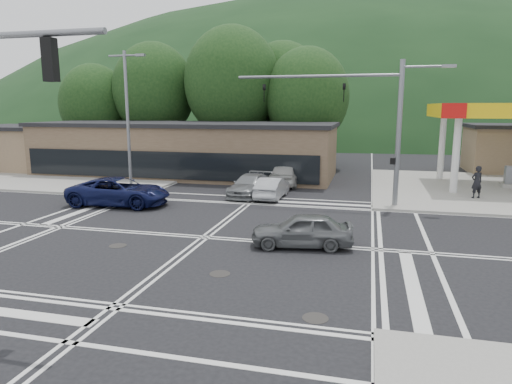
% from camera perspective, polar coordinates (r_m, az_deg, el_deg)
% --- Properties ---
extents(ground, '(120.00, 120.00, 0.00)m').
position_cam_1_polar(ground, '(19.81, -6.38, -5.65)').
color(ground, black).
rests_on(ground, ground).
extents(sidewalk_ne, '(16.00, 16.00, 0.15)m').
position_cam_1_polar(sidewalk_ne, '(34.28, 27.80, 0.20)').
color(sidewalk_ne, gray).
rests_on(sidewalk_ne, ground).
extents(sidewalk_nw, '(16.00, 16.00, 0.15)m').
position_cam_1_polar(sidewalk_nw, '(39.71, -19.31, 2.09)').
color(sidewalk_nw, gray).
rests_on(sidewalk_nw, ground).
extents(commercial_row, '(24.00, 8.00, 4.00)m').
position_cam_1_polar(commercial_row, '(37.95, -8.90, 5.12)').
color(commercial_row, brown).
rests_on(commercial_row, ground).
extents(commercial_nw, '(8.00, 7.00, 3.60)m').
position_cam_1_polar(commercial_nw, '(46.56, -27.43, 4.80)').
color(commercial_nw, '#846B4F').
rests_on(commercial_nw, ground).
extents(hill_north, '(252.00, 126.00, 140.00)m').
position_cam_1_polar(hill_north, '(108.16, 10.51, 7.45)').
color(hill_north, black).
rests_on(hill_north, ground).
extents(tree_n_a, '(8.00, 8.00, 11.75)m').
position_cam_1_polar(tree_n_a, '(46.68, -12.64, 12.31)').
color(tree_n_a, '#382619').
rests_on(tree_n_a, ground).
extents(tree_n_b, '(9.00, 9.00, 12.98)m').
position_cam_1_polar(tree_n_b, '(43.75, -2.98, 13.53)').
color(tree_n_b, '#382619').
rests_on(tree_n_b, ground).
extents(tree_n_c, '(7.60, 7.60, 10.87)m').
position_cam_1_polar(tree_n_c, '(42.21, 6.36, 11.82)').
color(tree_n_c, '#382619').
rests_on(tree_n_c, ground).
extents(tree_n_d, '(6.80, 6.80, 9.76)m').
position_cam_1_polar(tree_n_d, '(48.77, -19.53, 10.35)').
color(tree_n_d, '#382619').
rests_on(tree_n_d, ground).
extents(tree_n_e, '(8.40, 8.40, 11.98)m').
position_cam_1_polar(tree_n_e, '(46.66, 3.32, 12.54)').
color(tree_n_e, '#382619').
rests_on(tree_n_e, ground).
extents(streetlight_nw, '(2.50, 0.25, 9.00)m').
position_cam_1_polar(streetlight_nw, '(30.79, -15.67, 9.32)').
color(streetlight_nw, slate).
rests_on(streetlight_nw, ground).
extents(signal_mast_ne, '(11.65, 0.30, 8.00)m').
position_cam_1_polar(signal_mast_ne, '(26.02, 14.73, 9.26)').
color(signal_mast_ne, slate).
rests_on(signal_mast_ne, ground).
extents(car_blue_west, '(5.86, 2.99, 1.58)m').
position_cam_1_polar(car_blue_west, '(27.02, -16.74, 0.05)').
color(car_blue_west, '#0D123B').
rests_on(car_blue_west, ground).
extents(car_grey_center, '(4.24, 2.25, 1.37)m').
position_cam_1_polar(car_grey_center, '(18.33, 5.77, -4.75)').
color(car_grey_center, '#5B5E60').
rests_on(car_grey_center, ground).
extents(car_queue_a, '(1.48, 4.01, 1.31)m').
position_cam_1_polar(car_queue_a, '(27.96, 2.02, 0.55)').
color(car_queue_a, '#A7AAAE').
rests_on(car_queue_a, ground).
extents(car_queue_b, '(1.96, 4.84, 1.65)m').
position_cam_1_polar(car_queue_b, '(32.65, 3.80, 2.28)').
color(car_queue_b, '#B5B5B0').
rests_on(car_queue_b, ground).
extents(car_northbound, '(2.26, 4.77, 1.34)m').
position_cam_1_polar(car_northbound, '(28.71, -0.73, 0.85)').
color(car_northbound, slate).
rests_on(car_northbound, ground).
extents(pedestrian, '(0.84, 0.72, 1.94)m').
position_cam_1_polar(pedestrian, '(30.19, 25.88, 1.13)').
color(pedestrian, black).
rests_on(pedestrian, sidewalk_ne).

